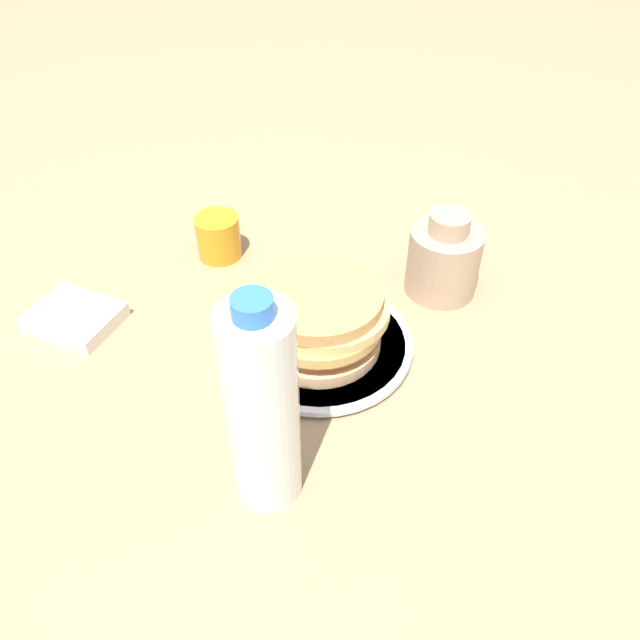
{
  "coord_description": "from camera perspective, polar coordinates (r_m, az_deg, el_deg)",
  "views": [
    {
      "loc": [
        0.33,
        -0.44,
        0.54
      ],
      "look_at": [
        0.02,
        0.01,
        0.05
      ],
      "focal_mm": 35.0,
      "sensor_mm": 36.0,
      "label": 1
    }
  ],
  "objects": [
    {
      "name": "ground_plane",
      "position": [
        0.78,
        -1.95,
        -2.46
      ],
      "size": [
        4.0,
        4.0,
        0.0
      ],
      "primitive_type": "plane",
      "color": "#9E7F5B"
    },
    {
      "name": "juice_glass",
      "position": [
        0.92,
        -9.27,
        7.54
      ],
      "size": [
        0.06,
        0.06,
        0.06
      ],
      "color": "orange",
      "rests_on": "ground_plane"
    },
    {
      "name": "pancake_stack",
      "position": [
        0.74,
        -0.01,
        0.24
      ],
      "size": [
        0.16,
        0.16,
        0.08
      ],
      "color": "tan",
      "rests_on": "plate"
    },
    {
      "name": "water_bottle_near",
      "position": [
        0.56,
        -5.32,
        -8.19
      ],
      "size": [
        0.07,
        0.07,
        0.24
      ],
      "color": "silver",
      "rests_on": "ground_plane"
    },
    {
      "name": "cream_jug",
      "position": [
        0.85,
        11.25,
        5.53
      ],
      "size": [
        0.1,
        0.1,
        0.12
      ],
      "color": "tan",
      "rests_on": "ground_plane"
    },
    {
      "name": "napkin",
      "position": [
        0.86,
        -21.5,
        0.22
      ],
      "size": [
        0.12,
        0.1,
        0.02
      ],
      "color": "white",
      "rests_on": "ground_plane"
    },
    {
      "name": "plate",
      "position": [
        0.77,
        -0.0,
        -2.21
      ],
      "size": [
        0.23,
        0.23,
        0.01
      ],
      "color": "silver",
      "rests_on": "ground_plane"
    }
  ]
}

